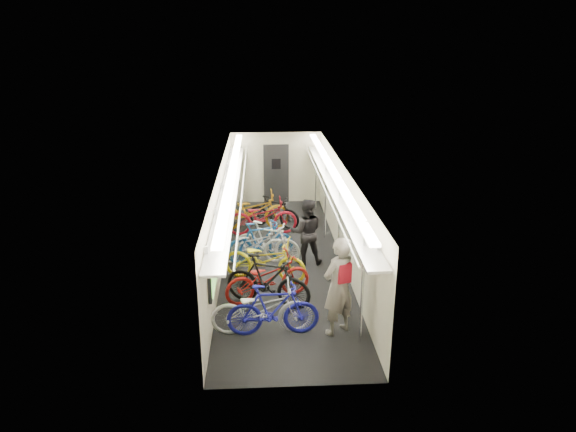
{
  "coord_description": "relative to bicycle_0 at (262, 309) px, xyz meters",
  "views": [
    {
      "loc": [
        -0.52,
        -11.92,
        5.32
      ],
      "look_at": [
        0.14,
        0.12,
        1.15
      ],
      "focal_mm": 32.0,
      "sensor_mm": 36.0,
      "label": 1
    }
  ],
  "objects": [
    {
      "name": "train_car_shell",
      "position": [
        0.19,
        4.06,
        1.15
      ],
      "size": [
        10.0,
        10.0,
        10.0
      ],
      "color": "black",
      "rests_on": "ground"
    },
    {
      "name": "bicycle_3",
      "position": [
        0.13,
        1.06,
        0.06
      ],
      "size": [
        1.94,
        1.23,
        1.13
      ],
      "primitive_type": "imported",
      "rotation": [
        0.0,
        0.0,
        1.17
      ],
      "color": "black",
      "rests_on": "ground"
    },
    {
      "name": "passenger_mid",
      "position": [
        1.12,
        3.16,
        0.33
      ],
      "size": [
        0.82,
        0.64,
        1.67
      ],
      "primitive_type": "imported",
      "rotation": [
        0.0,
        0.0,
        3.15
      ],
      "color": "black",
      "rests_on": "ground"
    },
    {
      "name": "bicycle_5",
      "position": [
        0.17,
        3.35,
        0.01
      ],
      "size": [
        1.78,
        1.11,
        1.04
      ],
      "primitive_type": "imported",
      "rotation": [
        0.0,
        0.0,
        1.18
      ],
      "color": "#B9B8BA",
      "rests_on": "ground"
    },
    {
      "name": "backpack",
      "position": [
        1.51,
        -0.13,
        0.77
      ],
      "size": [
        0.29,
        0.21,
        0.38
      ],
      "primitive_type": "cube",
      "rotation": [
        0.0,
        0.0,
        0.29
      ],
      "color": "#AE1122",
      "rests_on": "passenger_near"
    },
    {
      "name": "bicycle_6",
      "position": [
        -0.23,
        3.25,
        -0.02
      ],
      "size": [
        1.88,
        0.73,
        0.97
      ],
      "primitive_type": "imported",
      "rotation": [
        0.0,
        0.0,
        1.62
      ],
      "color": "#BABBBF",
      "rests_on": "ground"
    },
    {
      "name": "bicycle_4",
      "position": [
        0.08,
        2.26,
        0.01
      ],
      "size": [
        2.07,
        1.23,
        1.03
      ],
      "primitive_type": "imported",
      "rotation": [
        0.0,
        0.0,
        1.27
      ],
      "color": "gold",
      "rests_on": "ground"
    },
    {
      "name": "bicycle_10",
      "position": [
        -0.24,
        5.65,
        0.06
      ],
      "size": [
        2.21,
        0.91,
        1.14
      ],
      "primitive_type": "imported",
      "rotation": [
        0.0,
        0.0,
        1.64
      ],
      "color": "#C38412",
      "rests_on": "ground"
    },
    {
      "name": "bicycle_9",
      "position": [
        0.39,
        5.78,
        -0.02
      ],
      "size": [
        1.65,
        1.07,
        0.96
      ],
      "primitive_type": "imported",
      "rotation": [
        0.0,
        0.0,
        1.15
      ],
      "color": "black",
      "rests_on": "ground"
    },
    {
      "name": "bicycle_7",
      "position": [
        -0.01,
        3.36,
        0.02
      ],
      "size": [
        1.82,
        0.97,
        1.05
      ],
      "primitive_type": "imported",
      "rotation": [
        0.0,
        0.0,
        1.86
      ],
      "color": "#174C8F",
      "rests_on": "ground"
    },
    {
      "name": "bicycle_1",
      "position": [
        0.21,
        -0.08,
        0.02
      ],
      "size": [
        1.76,
        0.54,
        1.05
      ],
      "primitive_type": "imported",
      "rotation": [
        0.0,
        0.0,
        1.6
      ],
      "color": "#191996",
      "rests_on": "ground"
    },
    {
      "name": "bicycle_2",
      "position": [
        0.14,
        1.32,
        -0.0
      ],
      "size": [
        2.03,
        1.29,
        1.01
      ],
      "primitive_type": "imported",
      "rotation": [
        0.0,
        0.0,
        1.93
      ],
      "color": "maroon",
      "rests_on": "ground"
    },
    {
      "name": "passenger_near",
      "position": [
        1.43,
        -0.06,
        0.47
      ],
      "size": [
        0.85,
        0.78,
        1.94
      ],
      "primitive_type": "imported",
      "rotation": [
        0.0,
        0.0,
        3.74
      ],
      "color": "slate",
      "rests_on": "ground"
    },
    {
      "name": "bicycle_0",
      "position": [
        0.0,
        0.0,
        0.0
      ],
      "size": [
        1.94,
        0.73,
        1.01
      ],
      "primitive_type": "imported",
      "rotation": [
        0.0,
        0.0,
        1.6
      ],
      "color": "silver",
      "rests_on": "ground"
    },
    {
      "name": "bicycle_8",
      "position": [
        0.05,
        5.24,
        0.02
      ],
      "size": [
        2.03,
        0.82,
        1.04
      ],
      "primitive_type": "imported",
      "rotation": [
        0.0,
        0.0,
        1.64
      ],
      "color": "maroon",
      "rests_on": "ground"
    }
  ]
}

